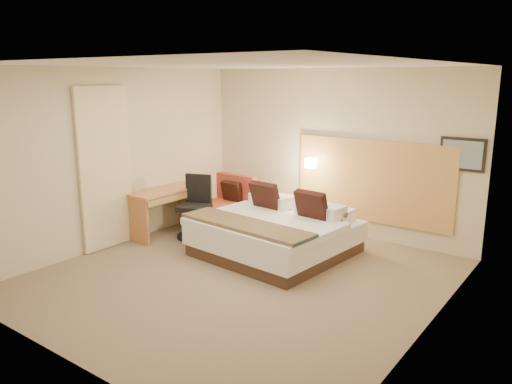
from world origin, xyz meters
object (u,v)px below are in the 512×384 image
Objects in this scene: desk at (165,199)px; lounge_chair at (228,206)px; side_table at (254,217)px; desk_chair at (195,212)px; bed at (276,233)px.

lounge_chair is at bearing 64.05° from desk.
lounge_chair is at bearing 169.83° from side_table.
lounge_chair is 0.83m from desk_chair.
bed is 2.03m from desk.
lounge_chair is 0.68m from side_table.
bed is 3.96× the size of side_table.
side_table is at bearing 145.28° from bed.
desk_chair is (0.49, 0.19, -0.19)m from desk.
desk_chair is (-1.49, -0.14, 0.10)m from bed.
side_table is at bearing 37.75° from desk.
bed is at bearing -34.72° from side_table.
bed is 1.00m from side_table.
desk is at bearing -158.83° from desk_chair.
desk is (-1.16, -0.90, 0.32)m from side_table.
lounge_chair is 0.70× the size of desk.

